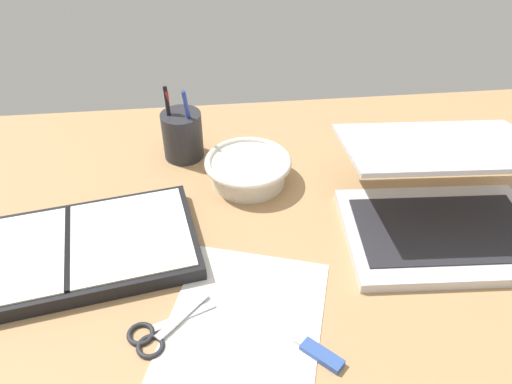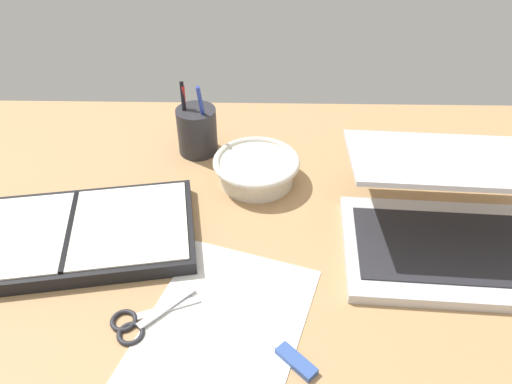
# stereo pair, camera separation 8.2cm
# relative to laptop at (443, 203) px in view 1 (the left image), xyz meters

# --- Properties ---
(desk_top) EXTENTS (1.40, 1.00, 0.02)m
(desk_top) POSITION_rel_laptop_xyz_m (-0.27, -0.03, -0.06)
(desk_top) COLOR tan
(desk_top) RESTS_ON ground
(laptop) EXTENTS (0.34, 0.33, 0.16)m
(laptop) POSITION_rel_laptop_xyz_m (0.00, 0.00, 0.00)
(laptop) COLOR silver
(laptop) RESTS_ON desk_top
(bowl) EXTENTS (0.16, 0.16, 0.05)m
(bowl) POSITION_rel_laptop_xyz_m (-0.31, 0.16, -0.02)
(bowl) COLOR silver
(bowl) RESTS_ON desk_top
(pen_cup) EXTENTS (0.08, 0.08, 0.16)m
(pen_cup) POSITION_rel_laptop_xyz_m (-0.43, 0.26, -0.00)
(pen_cup) COLOR #28282D
(pen_cup) RESTS_ON desk_top
(planner) EXTENTS (0.43, 0.28, 0.03)m
(planner) POSITION_rel_laptop_xyz_m (-0.61, -0.01, -0.04)
(planner) COLOR black
(planner) RESTS_ON desk_top
(scissors) EXTENTS (0.13, 0.10, 0.01)m
(scissors) POSITION_rel_laptop_xyz_m (-0.47, -0.17, -0.05)
(scissors) COLOR #B7B7BC
(scissors) RESTS_ON desk_top
(paper_sheet_front) EXTENTS (0.29, 0.33, 0.00)m
(paper_sheet_front) POSITION_rel_laptop_xyz_m (-0.35, -0.17, -0.05)
(paper_sheet_front) COLOR white
(paper_sheet_front) RESTS_ON desk_top
(usb_drive) EXTENTS (0.06, 0.06, 0.01)m
(usb_drive) POSITION_rel_laptop_xyz_m (-0.25, -0.23, -0.05)
(usb_drive) COLOR #33519E
(usb_drive) RESTS_ON desk_top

